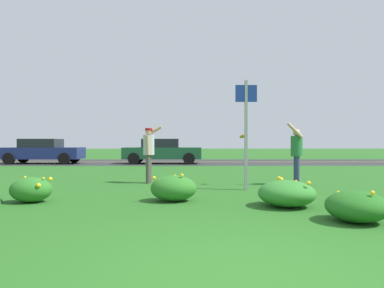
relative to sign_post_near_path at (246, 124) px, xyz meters
The scene contains 13 objects.
ground_plane 4.21m from the sign_post_near_path, 104.27° to the left, with size 120.00×120.00×0.00m, color #26601E.
highway_strip 13.65m from the sign_post_near_path, 94.00° to the left, with size 120.00×7.34×0.01m, color #2D2D30.
highway_center_stripe 13.65m from the sign_post_near_path, 94.00° to the left, with size 120.00×0.16×0.00m, color yellow.
daylily_clump_front_left 2.93m from the sign_post_near_path, 135.41° to the right, with size 0.98×0.84×0.59m.
daylily_clump_mid_center 4.26m from the sign_post_near_path, 73.50° to the right, with size 0.94×1.01×0.53m.
daylily_clump_mid_right 5.34m from the sign_post_near_path, 157.92° to the right, with size 0.86×0.77×0.53m.
daylily_clump_mid_left 2.90m from the sign_post_near_path, 80.71° to the right, with size 1.10×1.13×0.54m.
sign_post_near_path is the anchor object (origin of this frame).
person_thrower_red_cap_gray_shirt 3.25m from the sign_post_near_path, 148.88° to the left, with size 0.57×0.51×1.77m.
person_catcher_green_shirt 2.12m from the sign_post_near_path, 33.93° to the left, with size 0.50×0.51×1.82m.
frisbee_orange 1.13m from the sign_post_near_path, 84.96° to the left, with size 0.25×0.23×0.14m.
car_navy_center_left 15.59m from the sign_post_near_path, 130.34° to the left, with size 4.50×2.00×1.45m.
car_dark_green_center_right 12.29m from the sign_post_near_path, 104.57° to the left, with size 4.50×2.00×1.45m.
Camera 1 is at (-0.53, -3.43, 1.24)m, focal length 34.14 mm.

